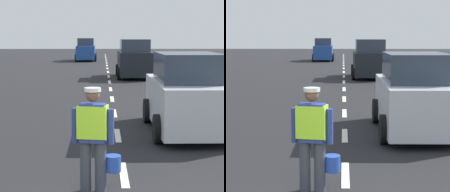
{
  "view_description": "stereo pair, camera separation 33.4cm",
  "coord_description": "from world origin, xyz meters",
  "views": [
    {
      "loc": [
        -0.38,
        -4.68,
        2.49
      ],
      "look_at": [
        -0.16,
        4.93,
        1.1
      ],
      "focal_mm": 68.96,
      "sensor_mm": 36.0,
      "label": 1
    },
    {
      "loc": [
        -0.04,
        -4.68,
        2.49
      ],
      "look_at": [
        -0.16,
        4.93,
        1.1
      ],
      "focal_mm": 68.96,
      "sensor_mm": 36.0,
      "label": 2
    }
  ],
  "objects": [
    {
      "name": "ground_plane",
      "position": [
        0.0,
        21.0,
        0.0
      ],
      "size": [
        96.0,
        96.0,
        0.0
      ],
      "primitive_type": "plane",
      "color": "black"
    },
    {
      "name": "lane_center_line",
      "position": [
        0.0,
        25.2,
        0.0
      ],
      "size": [
        0.14,
        46.4,
        0.01
      ],
      "color": "silver",
      "rests_on": "ground"
    },
    {
      "name": "road_worker",
      "position": [
        -0.5,
        1.88,
        0.93
      ],
      "size": [
        0.77,
        0.36,
        1.67
      ],
      "color": "#383D4C",
      "rests_on": "ground"
    },
    {
      "name": "car_outgoing_far",
      "position": [
        1.47,
        20.01,
        1.02
      ],
      "size": [
        2.07,
        4.11,
        2.2
      ],
      "color": "black",
      "rests_on": "ground"
    },
    {
      "name": "car_oncoming_third",
      "position": [
        -1.91,
        36.04,
        0.98
      ],
      "size": [
        1.95,
        4.27,
        2.12
      ],
      "color": "#1E4799",
      "rests_on": "ground"
    },
    {
      "name": "car_outgoing_ahead",
      "position": [
        1.76,
        6.08,
        0.94
      ],
      "size": [
        1.94,
        3.83,
        2.02
      ],
      "color": "silver",
      "rests_on": "ground"
    }
  ]
}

